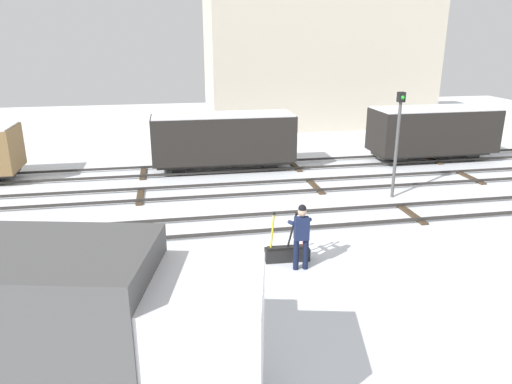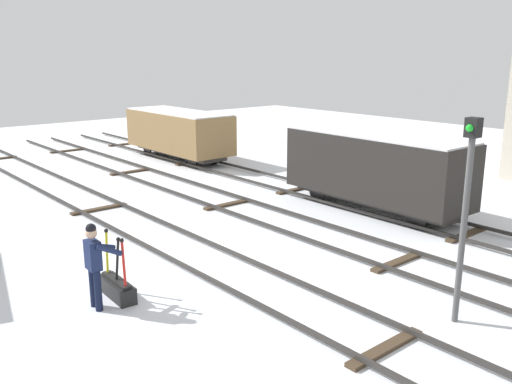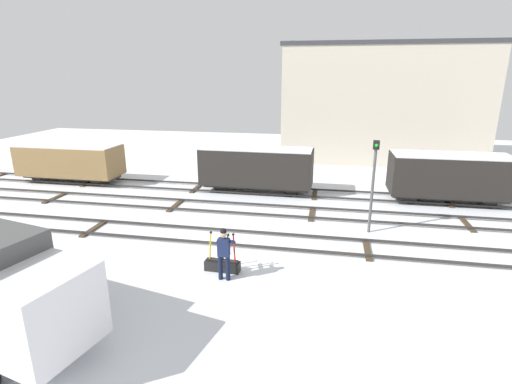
% 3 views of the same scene
% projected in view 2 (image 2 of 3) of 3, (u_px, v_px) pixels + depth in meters
% --- Properties ---
extents(ground_plane, '(60.00, 60.00, 0.00)m').
position_uv_depth(ground_plane, '(198.00, 259.00, 14.10)').
color(ground_plane, silver).
extents(track_main_line, '(44.00, 1.94, 0.18)m').
position_uv_depth(track_main_line, '(198.00, 254.00, 14.07)').
color(track_main_line, '#2D2B28').
rests_on(track_main_line, ground_plane).
extents(track_siding_near, '(44.00, 1.94, 0.18)m').
position_uv_depth(track_siding_near, '(300.00, 226.00, 16.36)').
color(track_siding_near, '#2D2B28').
rests_on(track_siding_near, ground_plane).
extents(track_siding_far, '(44.00, 1.94, 0.18)m').
position_uv_depth(track_siding_far, '(370.00, 207.00, 18.44)').
color(track_siding_far, '#2D2B28').
rests_on(track_siding_far, ground_plane).
extents(switch_lever_frame, '(1.25, 0.41, 1.45)m').
position_uv_depth(switch_lever_frame, '(117.00, 286.00, 11.83)').
color(switch_lever_frame, black).
rests_on(switch_lever_frame, ground_plane).
extents(rail_worker, '(0.55, 0.71, 1.84)m').
position_uv_depth(rail_worker, '(95.00, 260.00, 11.12)').
color(rail_worker, '#111831').
rests_on(rail_worker, ground_plane).
extents(signal_post, '(0.24, 0.32, 4.01)m').
position_uv_depth(signal_post, '(466.00, 202.00, 10.21)').
color(signal_post, '#4C4C4C').
rests_on(signal_post, ground_plane).
extents(freight_car_mid_siding, '(6.35, 2.26, 2.38)m').
position_uv_depth(freight_car_mid_siding, '(179.00, 132.00, 26.85)').
color(freight_car_mid_siding, '#2D2B28').
rests_on(freight_car_mid_siding, ground_plane).
extents(freight_car_far_end, '(6.41, 2.11, 2.59)m').
position_uv_depth(freight_car_far_end, '(376.00, 168.00, 17.99)').
color(freight_car_far_end, '#2D2B28').
rests_on(freight_car_far_end, ground_plane).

